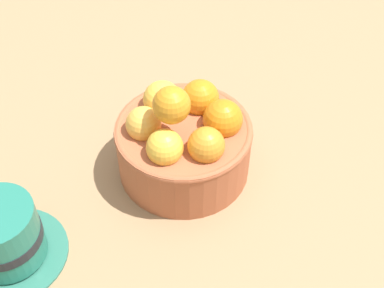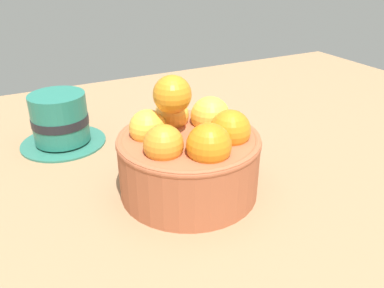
# 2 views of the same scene
# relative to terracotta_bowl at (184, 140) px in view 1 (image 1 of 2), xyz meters

# --- Properties ---
(ground_plane) EXTENTS (1.35, 0.97, 0.04)m
(ground_plane) POSITION_rel_terracotta_bowl_xyz_m (-0.00, 0.00, -0.07)
(ground_plane) COLOR #997551
(terracotta_bowl) EXTENTS (0.17, 0.17, 0.15)m
(terracotta_bowl) POSITION_rel_terracotta_bowl_xyz_m (0.00, 0.00, 0.00)
(terracotta_bowl) COLOR #AD5938
(terracotta_bowl) RESTS_ON ground_plane
(coffee_cup) EXTENTS (0.13, 0.13, 0.08)m
(coffee_cup) POSITION_rel_terracotta_bowl_xyz_m (-0.11, 0.21, -0.01)
(coffee_cup) COLOR #2C6E5C
(coffee_cup) RESTS_ON ground_plane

